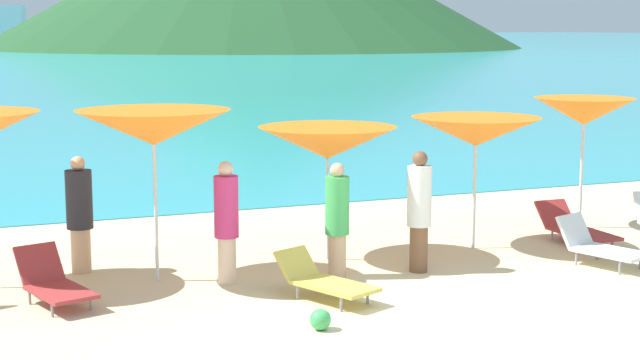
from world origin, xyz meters
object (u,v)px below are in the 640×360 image
(umbrella_1, at_px, (154,128))
(umbrella_3, at_px, (476,132))
(lounge_chair_2, at_px, (54,282))
(beach_ball, at_px, (320,319))
(umbrella_4, at_px, (584,112))
(beachgoer_0, at_px, (337,218))
(beachgoer_2, at_px, (419,209))
(umbrella_2, at_px, (328,143))
(lounge_chair_1, at_px, (599,245))
(beachgoer_1, at_px, (226,219))
(beachgoer_3, at_px, (80,212))
(lounge_chair_3, at_px, (575,228))
(lounge_chair_0, at_px, (324,280))

(umbrella_1, relative_size, umbrella_3, 1.06)
(lounge_chair_2, xyz_separation_m, beach_ball, (2.76, -2.29, -0.16))
(umbrella_4, bearing_deg, beachgoer_0, -163.82)
(umbrella_3, distance_m, beachgoer_2, 2.06)
(umbrella_2, relative_size, beach_ball, 9.08)
(beachgoer_0, bearing_deg, beachgoer_2, -172.46)
(lounge_chair_1, distance_m, beachgoer_1, 5.58)
(umbrella_4, bearing_deg, lounge_chair_2, -171.29)
(umbrella_3, distance_m, beachgoer_0, 3.05)
(umbrella_4, height_order, beachgoer_2, umbrella_4)
(beachgoer_0, distance_m, beach_ball, 2.55)
(lounge_chair_2, bearing_deg, beachgoer_1, -12.70)
(beachgoer_3, bearing_deg, beachgoer_1, 91.07)
(beachgoer_3, bearing_deg, lounge_chair_2, 18.44)
(umbrella_1, height_order, lounge_chair_2, umbrella_1)
(umbrella_1, bearing_deg, lounge_chair_2, -157.17)
(umbrella_2, bearing_deg, umbrella_1, -174.41)
(lounge_chair_1, relative_size, lounge_chair_3, 0.89)
(beachgoer_1, bearing_deg, beachgoer_2, -173.37)
(umbrella_1, bearing_deg, umbrella_4, 5.80)
(umbrella_1, xyz_separation_m, umbrella_3, (5.15, 0.12, -0.27))
(lounge_chair_0, relative_size, beach_ball, 6.05)
(umbrella_3, height_order, lounge_chair_1, umbrella_3)
(beachgoer_2, bearing_deg, umbrella_4, 142.77)
(lounge_chair_3, xyz_separation_m, beachgoer_3, (-7.83, 1.05, 0.64))
(lounge_chair_0, xyz_separation_m, lounge_chair_3, (5.12, 1.58, -0.02))
(lounge_chair_1, relative_size, beachgoer_3, 0.86)
(umbrella_3, distance_m, umbrella_4, 2.65)
(beachgoer_3, relative_size, beach_ball, 6.64)
(lounge_chair_0, distance_m, lounge_chair_3, 5.36)
(beachgoer_2, bearing_deg, lounge_chair_3, 133.16)
(beachgoer_1, bearing_deg, umbrella_1, -13.77)
(beachgoer_0, relative_size, beachgoer_1, 0.96)
(lounge_chair_1, relative_size, beachgoer_2, 0.82)
(umbrella_1, xyz_separation_m, beach_ball, (1.27, -2.92, -2.03))
(beachgoer_0, bearing_deg, beachgoer_1, 3.73)
(lounge_chair_0, xyz_separation_m, beach_ball, (-0.53, -1.18, -0.14))
(umbrella_1, bearing_deg, beachgoer_1, -28.87)
(lounge_chair_2, distance_m, beachgoer_1, 2.44)
(umbrella_4, bearing_deg, beach_ball, -150.10)
(lounge_chair_3, relative_size, beach_ball, 6.36)
(lounge_chair_3, distance_m, beachgoer_0, 4.60)
(lounge_chair_0, distance_m, beachgoer_1, 1.69)
(lounge_chair_1, distance_m, lounge_chair_2, 7.85)
(umbrella_2, xyz_separation_m, beachgoer_2, (0.95, -1.15, -0.87))
(lounge_chair_1, bearing_deg, umbrella_3, 105.98)
(umbrella_2, bearing_deg, lounge_chair_3, -5.53)
(umbrella_3, relative_size, lounge_chair_2, 1.54)
(umbrella_3, xyz_separation_m, lounge_chair_1, (1.16, -1.67, -1.58))
(beachgoer_1, height_order, beachgoer_2, beachgoer_2)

